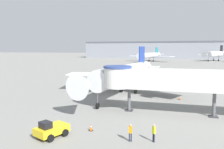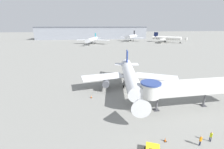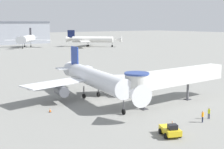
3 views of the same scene
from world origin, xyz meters
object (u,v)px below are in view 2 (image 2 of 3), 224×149
at_px(ground_crew_wing_walker, 211,136).
at_px(background_jet_black_tail, 131,37).
at_px(main_airplane, 130,77).
at_px(traffic_cone_port_wing, 91,97).
at_px(traffic_cone_near_nose, 165,140).
at_px(background_jet_teal_tail, 92,40).
at_px(ground_crew_marshaller, 201,140).
at_px(jet_bridge, 188,87).
at_px(background_jet_navy_tail, 168,38).
at_px(traffic_cone_starboard_wing, 166,89).

height_order(ground_crew_wing_walker, background_jet_black_tail, background_jet_black_tail).
xyz_separation_m(main_airplane, traffic_cone_port_wing, (-10.61, -2.73, -3.65)).
height_order(traffic_cone_near_nose, background_jet_teal_tail, background_jet_teal_tail).
bearing_deg(traffic_cone_near_nose, main_airplane, 91.77).
bearing_deg(ground_crew_marshaller, background_jet_black_tail, -112.30).
xyz_separation_m(jet_bridge, background_jet_navy_tail, (61.32, 124.29, -0.34)).
xyz_separation_m(traffic_cone_starboard_wing, ground_crew_marshaller, (-4.88, -19.66, 0.68)).
relative_size(ground_crew_marshaller, background_jet_navy_tail, 0.06).
xyz_separation_m(traffic_cone_port_wing, background_jet_teal_tail, (3.12, 112.90, 4.00)).
xyz_separation_m(traffic_cone_near_nose, background_jet_black_tail, (36.08, 150.75, 4.66)).
relative_size(background_jet_navy_tail, background_jet_black_tail, 1.22).
distance_m(main_airplane, jet_bridge, 14.17).
height_order(jet_bridge, traffic_cone_starboard_wing, jet_bridge).
bearing_deg(traffic_cone_port_wing, background_jet_navy_tail, 55.04).
bearing_deg(main_airplane, background_jet_black_tail, 83.10).
xyz_separation_m(ground_crew_wing_walker, background_jet_teal_tail, (-14.99, 130.48, 3.34)).
bearing_deg(background_jet_navy_tail, background_jet_teal_tail, 136.02).
relative_size(jet_bridge, traffic_cone_starboard_wing, 34.66).
bearing_deg(traffic_cone_port_wing, main_airplane, 14.45).
relative_size(traffic_cone_port_wing, ground_crew_marshaller, 0.42).
xyz_separation_m(ground_crew_marshaller, background_jet_teal_tail, (-12.81, 131.01, 3.34)).
bearing_deg(traffic_cone_port_wing, background_jet_teal_tail, 88.42).
distance_m(background_jet_navy_tail, background_jet_black_tail, 38.50).
bearing_deg(main_airplane, traffic_cone_port_wing, -156.86).
height_order(ground_crew_marshaller, ground_crew_wing_walker, ground_crew_wing_walker).
distance_m(jet_bridge, traffic_cone_starboard_wing, 10.23).
relative_size(background_jet_teal_tail, background_jet_black_tail, 1.32).
bearing_deg(traffic_cone_near_nose, background_jet_black_tail, 76.54).
distance_m(traffic_cone_port_wing, traffic_cone_starboard_wing, 20.87).
xyz_separation_m(main_airplane, ground_crew_wing_walker, (7.50, -20.31, -2.99)).
bearing_deg(background_jet_black_tail, traffic_cone_starboard_wing, -64.48).
xyz_separation_m(jet_bridge, background_jet_black_tail, (27.05, 141.83, 0.21)).
xyz_separation_m(traffic_cone_port_wing, traffic_cone_near_nose, (11.21, -16.55, -0.01)).
height_order(main_airplane, background_jet_teal_tail, background_jet_teal_tail).
bearing_deg(jet_bridge, background_jet_teal_tail, 97.03).
bearing_deg(traffic_cone_starboard_wing, background_jet_black_tail, 78.71).
distance_m(traffic_cone_starboard_wing, background_jet_teal_tail, 112.82).
bearing_deg(traffic_cone_near_nose, background_jet_teal_tail, 93.57).
height_order(main_airplane, ground_crew_wing_walker, main_airplane).
distance_m(jet_bridge, ground_crew_marshaller, 11.93).
bearing_deg(traffic_cone_port_wing, background_jet_black_tail, 70.59).
xyz_separation_m(traffic_cone_starboard_wing, background_jet_teal_tail, (-17.69, 111.35, 4.02)).
bearing_deg(traffic_cone_starboard_wing, jet_bridge, -93.56).
bearing_deg(jet_bridge, ground_crew_wing_walker, -103.10).
bearing_deg(background_jet_navy_tail, ground_crew_marshaller, -162.68).
distance_m(main_airplane, ground_crew_wing_walker, 21.86).
relative_size(main_airplane, traffic_cone_starboard_wing, 44.03).
xyz_separation_m(traffic_cone_near_nose, background_jet_teal_tail, (-8.09, 129.45, 4.01)).
relative_size(traffic_cone_port_wing, background_jet_navy_tail, 0.03).
xyz_separation_m(ground_crew_wing_walker, background_jet_black_tail, (29.17, 151.77, 3.99)).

